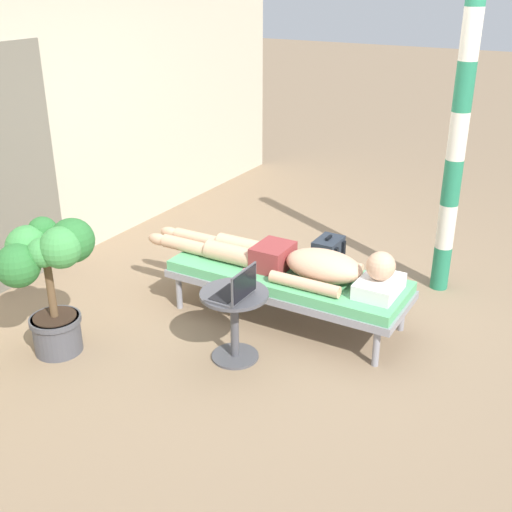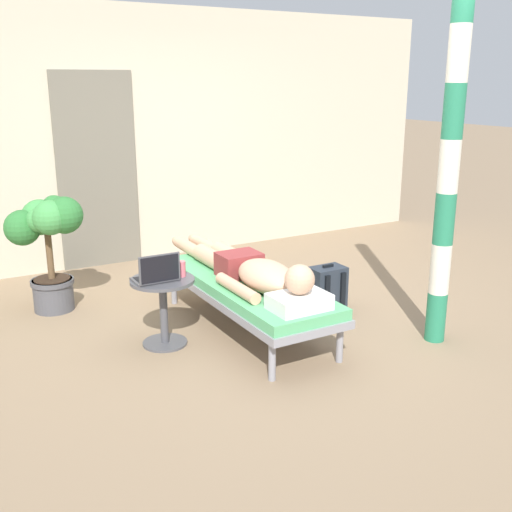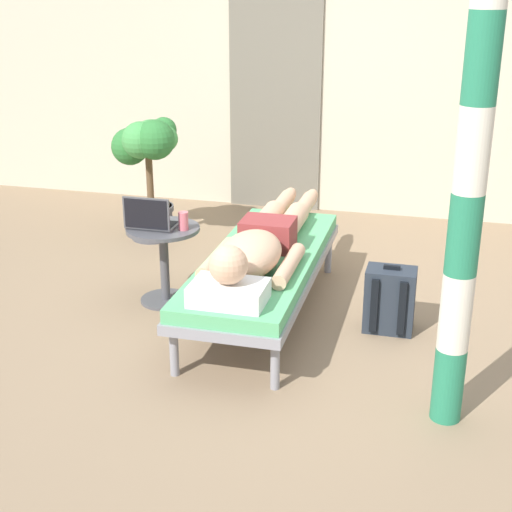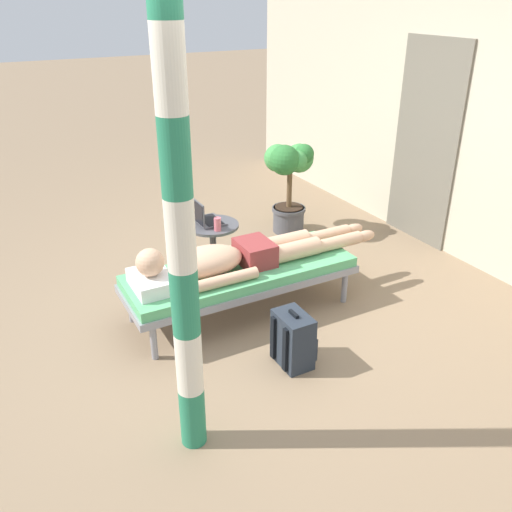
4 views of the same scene
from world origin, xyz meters
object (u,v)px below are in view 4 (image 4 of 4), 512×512
Objects in this scene: side_table at (213,241)px; drink_glass at (218,224)px; laptop at (204,217)px; backpack at (293,340)px; porch_post at (180,234)px; person_reclining at (234,257)px; lounge_chair at (241,275)px; potted_plant at (289,172)px.

drink_glass is (0.15, -0.02, 0.23)m from side_table.
laptop is 0.73× the size of backpack.
side_table is 0.19× the size of porch_post.
person_reclining is 7.00× the size of laptop.
lounge_chair is 3.63× the size of side_table.
lounge_chair is at bearing 90.00° from person_reclining.
side_table is at bearing 174.83° from lounge_chair.
porch_post is (1.91, -0.91, 0.77)m from laptop.
laptop is at bearing -179.97° from backpack.
drink_glass is 2.09m from porch_post.
lounge_chair is 0.70× the size of porch_post.
potted_plant reaches higher than laptop.
person_reclining is (-0.00, -0.06, 0.17)m from lounge_chair.
person_reclining is 5.12× the size of backpack.
potted_plant is at bearing 116.40° from side_table.
porch_post reaches higher than person_reclining.
potted_plant reaches higher than side_table.
potted_plant is (-0.57, 1.15, 0.32)m from side_table.
lounge_chair is at bearing -0.83° from laptop.
person_reclining is 0.72m from side_table.
laptop is (-0.06, -0.05, 0.23)m from side_table.
backpack is (1.48, -0.05, -0.16)m from side_table.
porch_post is at bearing -41.23° from potted_plant.
backpack is (1.33, -0.04, -0.39)m from drink_glass.
drink_glass is 0.04× the size of porch_post.
porch_post is (1.16, -0.90, 1.00)m from lounge_chair.
potted_plant reaches higher than person_reclining.
porch_post reaches higher than potted_plant.
potted_plant is (-0.72, 1.17, 0.10)m from drink_glass.
laptop is 1.31m from potted_plant.
potted_plant is at bearing 134.59° from person_reclining.
side_table is 4.42× the size of drink_glass.
person_reclining is at bearing -90.00° from lounge_chair.
potted_plant is at bearing 138.77° from porch_post.
porch_post is (2.42, -2.12, 0.67)m from potted_plant.
porch_post is (1.16, -0.84, 0.83)m from person_reclining.
porch_post is (0.36, -0.92, 1.15)m from backpack.
lounge_chair is 0.69m from side_table.
potted_plant is at bearing 121.72° from drink_glass.
person_reclining reaches higher than side_table.
lounge_chair is 6.12× the size of laptop.
backpack is 1.52m from porch_post.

